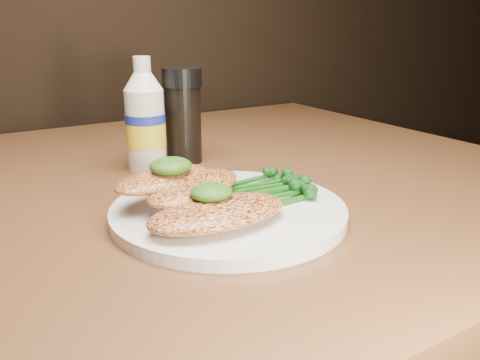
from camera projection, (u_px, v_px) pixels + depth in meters
plate at (229, 211)px, 0.51m from camera, size 0.24×0.24×0.01m
chicken_front at (218, 213)px, 0.46m from camera, size 0.14×0.08×0.02m
chicken_mid at (195, 187)px, 0.51m from camera, size 0.14×0.12×0.02m
chicken_back at (163, 179)px, 0.51m from camera, size 0.13×0.09×0.02m
pesto_front at (211, 192)px, 0.47m from camera, size 0.04×0.04×0.02m
pesto_back at (171, 166)px, 0.51m from camera, size 0.05×0.05×0.02m
broccolini_bundle at (262, 188)px, 0.54m from camera, size 0.13×0.11×0.02m
mayo_bottle at (145, 114)px, 0.66m from camera, size 0.06×0.06×0.15m
pepper_grinder at (183, 116)px, 0.69m from camera, size 0.06×0.06×0.13m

